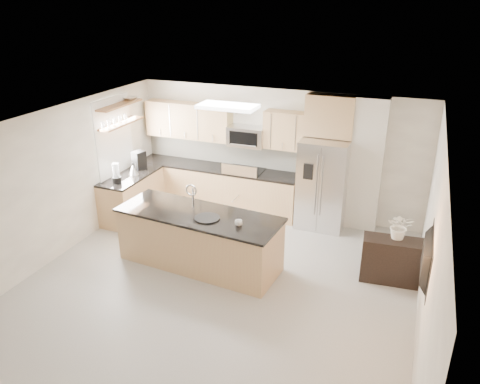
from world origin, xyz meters
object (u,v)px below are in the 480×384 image
at_px(cup, 239,223).
at_px(flower_vase, 401,220).
at_px(refrigerator, 323,184).
at_px(island, 200,239).
at_px(blender, 116,174).
at_px(range, 244,191).
at_px(platter, 207,218).
at_px(microwave, 247,136).
at_px(coffee_maker, 139,161).
at_px(bowl, 130,98).
at_px(kettle, 133,169).
at_px(credenza, 391,260).
at_px(television, 422,258).

distance_m(cup, flower_vase, 2.52).
xyz_separation_m(refrigerator, flower_vase, (1.53, -1.48, 0.18)).
height_order(island, blender, island).
height_order(range, island, island).
bearing_deg(platter, cup, -4.13).
bearing_deg(microwave, coffee_maker, -158.83).
bearing_deg(refrigerator, bowl, -172.12).
bearing_deg(platter, microwave, 96.25).
xyz_separation_m(kettle, coffee_maker, (-0.07, 0.34, 0.07)).
height_order(refrigerator, cup, refrigerator).
bearing_deg(range, credenza, -26.99).
bearing_deg(range, coffee_maker, -161.84).
distance_m(platter, bowl, 3.41).
xyz_separation_m(microwave, bowl, (-2.25, -0.71, 0.75)).
distance_m(blender, flower_vase, 5.27).
bearing_deg(island, platter, -24.94).
distance_m(island, kettle, 2.49).
relative_size(refrigerator, bowl, 5.05).
xyz_separation_m(platter, blender, (-2.35, 0.88, 0.12)).
relative_size(microwave, cup, 6.36).
xyz_separation_m(range, microwave, (0.00, 0.12, 1.16)).
height_order(bowl, flower_vase, bowl).
distance_m(platter, kettle, 2.68).
relative_size(island, platter, 6.90).
bearing_deg(refrigerator, blender, -158.54).
relative_size(flower_vase, television, 0.60).
bearing_deg(flower_vase, cup, -158.92).
height_order(kettle, bowl, bowl).
distance_m(range, bowl, 3.01).
bearing_deg(cup, platter, 175.87).
relative_size(credenza, blender, 2.36).
xyz_separation_m(credenza, television, (0.37, -1.52, 0.98)).
bearing_deg(microwave, platter, -83.75).
xyz_separation_m(island, platter, (0.22, -0.12, 0.49)).
relative_size(cup, coffee_maker, 0.31).
bearing_deg(coffee_maker, bowl, 147.17).
relative_size(platter, coffee_maker, 1.09).
relative_size(blender, coffee_maker, 1.04).
bearing_deg(platter, blender, 159.51).
xyz_separation_m(cup, bowl, (-3.09, 1.85, 1.37)).
bearing_deg(flower_vase, television, -78.75).
distance_m(bowl, flower_vase, 5.68).
bearing_deg(bowl, range, 14.63).
relative_size(microwave, bowl, 2.16).
xyz_separation_m(refrigerator, cup, (-0.82, -2.39, 0.12)).
height_order(platter, flower_vase, flower_vase).
xyz_separation_m(cup, television, (2.67, -0.69, 0.34)).
bearing_deg(flower_vase, microwave, 152.68).
bearing_deg(television, range, 48.36).
distance_m(range, coffee_maker, 2.29).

